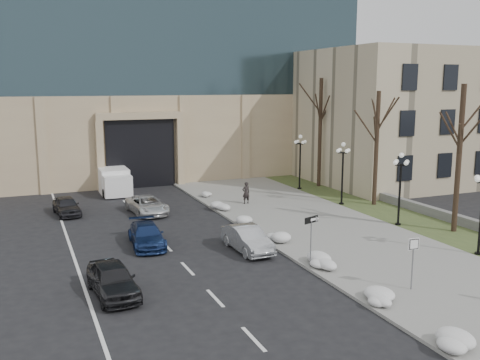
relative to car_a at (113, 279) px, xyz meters
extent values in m
plane|color=black|center=(10.44, -8.01, -0.71)|extent=(160.00, 160.00, 0.00)
cube|color=gray|center=(13.94, 5.99, -0.65)|extent=(9.00, 40.00, 0.12)
cube|color=gray|center=(9.44, 5.99, -0.64)|extent=(0.30, 40.00, 0.14)
cube|color=#384A25|center=(20.44, 5.99, -0.66)|extent=(4.00, 40.00, 0.10)
cube|color=slate|center=(22.44, 7.99, -0.36)|extent=(0.50, 30.00, 0.70)
cube|color=tan|center=(8.44, 33.99, 3.29)|extent=(40.00, 20.00, 8.00)
cube|color=black|center=(6.44, 24.99, 2.29)|extent=(6.00, 2.50, 6.00)
cube|color=tan|center=(6.44, 23.59, 5.59)|extent=(7.50, 0.60, 0.60)
cube|color=tan|center=(2.94, 23.59, 2.29)|extent=(0.60, 0.60, 6.00)
cube|color=tan|center=(9.94, 23.59, 2.29)|extent=(0.60, 0.60, 6.00)
cube|color=#C4B493|center=(32.44, 19.99, 5.29)|extent=(22.00, 18.00, 12.00)
cube|color=black|center=(24.44, 10.99, 1.79)|extent=(1.40, 0.25, 2.00)
cube|color=black|center=(28.44, 10.99, 1.79)|extent=(1.40, 0.25, 2.00)
cube|color=black|center=(24.44, 10.99, 5.29)|extent=(1.40, 0.25, 2.00)
cube|color=black|center=(28.44, 10.99, 5.29)|extent=(1.40, 0.25, 2.00)
cube|color=black|center=(24.44, 10.99, 8.79)|extent=(1.40, 0.25, 2.00)
cube|color=black|center=(28.44, 10.99, 8.79)|extent=(1.40, 0.25, 2.00)
imported|color=black|center=(0.00, 0.00, 0.00)|extent=(2.00, 4.31, 1.43)
imported|color=#A7AAAF|center=(7.79, 3.48, -0.03)|extent=(1.61, 4.20, 1.37)
imported|color=navy|center=(2.94, 6.51, -0.09)|extent=(2.09, 4.44, 1.25)
imported|color=silver|center=(4.70, 14.04, -0.09)|extent=(2.56, 4.69, 1.25)
imported|color=#29292E|center=(-0.56, 15.87, -0.07)|extent=(1.89, 3.89, 1.28)
imported|color=black|center=(12.17, 13.88, 0.22)|extent=(0.61, 0.42, 1.63)
cube|color=white|center=(3.79, 23.48, 0.32)|extent=(2.36, 5.22, 2.07)
cube|color=white|center=(3.75, 20.37, 0.22)|extent=(2.20, 1.69, 1.66)
cylinder|color=black|center=(2.71, 20.60, -0.35)|extent=(0.27, 0.73, 0.73)
cylinder|color=black|center=(4.79, 20.57, -0.35)|extent=(0.27, 0.73, 0.73)
cylinder|color=black|center=(2.78, 25.05, -0.35)|extent=(0.27, 0.73, 0.73)
cylinder|color=black|center=(4.85, 25.02, -0.35)|extent=(0.27, 0.73, 0.73)
cylinder|color=slate|center=(9.54, -0.32, 0.58)|extent=(0.06, 0.06, 2.59)
cube|color=black|center=(9.54, -0.32, 1.77)|extent=(0.90, 0.35, 0.32)
cube|color=white|center=(9.69, -0.29, 1.77)|extent=(0.43, 0.16, 0.12)
cone|color=white|center=(9.92, -0.22, 1.77)|extent=(0.29, 0.32, 0.26)
cylinder|color=slate|center=(12.11, -4.62, 0.48)|extent=(0.07, 0.07, 2.39)
cube|color=white|center=(12.11, -4.62, 1.46)|extent=(0.52, 0.09, 0.52)
cube|color=black|center=(12.11, -4.65, 1.46)|extent=(0.46, 0.05, 0.46)
cube|color=white|center=(12.11, -4.65, 1.46)|extent=(0.39, 0.04, 0.39)
ellipsoid|color=silver|center=(9.90, -9.48, -0.41)|extent=(1.10, 1.60, 0.36)
ellipsoid|color=silver|center=(9.91, -5.38, -0.41)|extent=(1.10, 1.60, 0.36)
ellipsoid|color=silver|center=(9.92, -0.51, -0.41)|extent=(1.10, 1.60, 0.36)
ellipsoid|color=silver|center=(9.69, 4.09, -0.41)|extent=(1.10, 1.60, 0.36)
ellipsoid|color=silver|center=(9.66, 8.48, -0.41)|extent=(1.10, 1.60, 0.36)
ellipsoid|color=silver|center=(9.54, 12.70, -0.41)|extent=(1.10, 1.60, 0.36)
ellipsoid|color=silver|center=(10.07, 17.48, -0.41)|extent=(1.10, 1.60, 0.36)
cylinder|color=black|center=(18.74, -2.01, -0.61)|extent=(0.36, 0.36, 0.20)
sphere|color=white|center=(18.29, -2.01, 3.44)|extent=(0.28, 0.28, 0.28)
sphere|color=white|center=(18.74, -1.56, 3.44)|extent=(0.28, 0.28, 0.28)
cylinder|color=black|center=(18.74, 4.49, -0.61)|extent=(0.36, 0.36, 0.20)
cylinder|color=black|center=(18.74, 4.49, 1.29)|extent=(0.14, 0.14, 4.00)
cylinder|color=black|center=(18.74, 4.49, 3.29)|extent=(0.10, 0.90, 0.10)
cylinder|color=black|center=(18.74, 4.49, 3.29)|extent=(0.90, 0.10, 0.10)
sphere|color=white|center=(18.74, 4.49, 3.89)|extent=(0.32, 0.32, 0.32)
sphere|color=white|center=(19.19, 4.49, 3.44)|extent=(0.28, 0.28, 0.28)
sphere|color=white|center=(18.29, 4.49, 3.44)|extent=(0.28, 0.28, 0.28)
sphere|color=white|center=(18.74, 4.94, 3.44)|extent=(0.28, 0.28, 0.28)
sphere|color=white|center=(18.74, 4.04, 3.44)|extent=(0.28, 0.28, 0.28)
cylinder|color=black|center=(18.74, 10.99, -0.61)|extent=(0.36, 0.36, 0.20)
cylinder|color=black|center=(18.74, 10.99, 1.29)|extent=(0.14, 0.14, 4.00)
cylinder|color=black|center=(18.74, 10.99, 3.29)|extent=(0.10, 0.90, 0.10)
cylinder|color=black|center=(18.74, 10.99, 3.29)|extent=(0.90, 0.10, 0.10)
sphere|color=white|center=(18.74, 10.99, 3.89)|extent=(0.32, 0.32, 0.32)
sphere|color=white|center=(19.19, 10.99, 3.44)|extent=(0.28, 0.28, 0.28)
sphere|color=white|center=(18.29, 10.99, 3.44)|extent=(0.28, 0.28, 0.28)
sphere|color=white|center=(18.74, 11.44, 3.44)|extent=(0.28, 0.28, 0.28)
sphere|color=white|center=(18.74, 10.54, 3.44)|extent=(0.28, 0.28, 0.28)
cylinder|color=black|center=(18.74, 17.49, -0.61)|extent=(0.36, 0.36, 0.20)
cylinder|color=black|center=(18.74, 17.49, 1.29)|extent=(0.14, 0.14, 4.00)
cylinder|color=black|center=(18.74, 17.49, 3.29)|extent=(0.10, 0.90, 0.10)
cylinder|color=black|center=(18.74, 17.49, 3.29)|extent=(0.90, 0.10, 0.10)
sphere|color=white|center=(18.74, 17.49, 3.89)|extent=(0.32, 0.32, 0.32)
sphere|color=white|center=(19.19, 17.49, 3.44)|extent=(0.28, 0.28, 0.28)
sphere|color=white|center=(18.29, 17.49, 3.44)|extent=(0.28, 0.28, 0.28)
sphere|color=white|center=(18.74, 17.94, 3.44)|extent=(0.28, 0.28, 0.28)
sphere|color=white|center=(18.74, 17.04, 3.44)|extent=(0.28, 0.28, 0.28)
cylinder|color=black|center=(20.94, 1.99, 3.79)|extent=(0.32, 0.32, 9.00)
cylinder|color=black|center=(20.94, 9.99, 3.54)|extent=(0.32, 0.32, 8.50)
cylinder|color=black|center=(20.94, 17.99, 4.04)|extent=(0.32, 0.32, 9.50)
camera|label=1|loc=(-3.32, -22.21, 8.24)|focal=40.00mm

